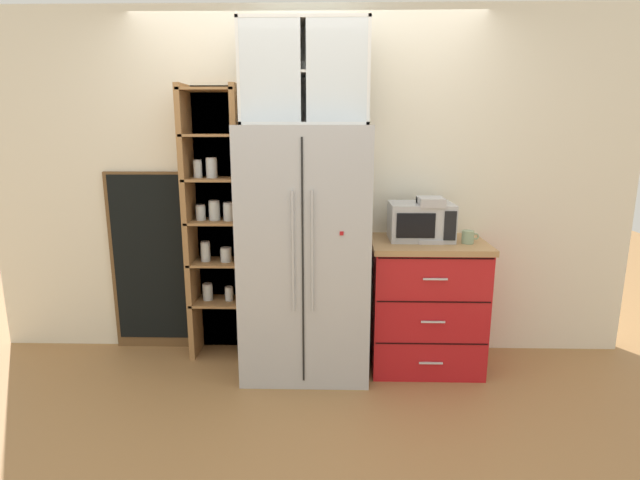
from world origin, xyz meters
TOP-DOWN VIEW (x-y plane):
  - ground_plane at (0.00, 0.00)m, footprint 10.53×10.53m
  - wall_back_cream at (0.00, 0.40)m, footprint 4.85×0.10m
  - refrigerator at (0.00, 0.01)m, footprint 0.87×0.70m
  - pantry_shelf_column at (-0.68, 0.27)m, footprint 0.45×0.31m
  - counter_cabinet at (0.86, 0.07)m, footprint 0.80×0.60m
  - microwave at (0.81, 0.12)m, footprint 0.44×0.33m
  - coffee_maker at (0.86, 0.07)m, footprint 0.17×0.20m
  - mug_sage at (1.11, 0.00)m, footprint 0.12×0.08m
  - bottle_cobalt at (0.86, 0.11)m, footprint 0.06×0.06m
  - upper_cabinet at (0.00, 0.06)m, footprint 0.83×0.32m
  - chalkboard_menu at (-1.22, 0.33)m, footprint 0.60×0.04m

SIDE VIEW (x-z plane):
  - ground_plane at x=0.00m, z-range 0.00..0.00m
  - counter_cabinet at x=0.86m, z-range 0.00..0.93m
  - chalkboard_menu at x=-1.22m, z-range 0.00..1.39m
  - refrigerator at x=0.00m, z-range 0.00..1.72m
  - mug_sage at x=1.11m, z-range 0.93..1.02m
  - pantry_shelf_column at x=-0.68m, z-range 0.02..2.02m
  - bottle_cobalt at x=0.86m, z-range 0.92..1.18m
  - microwave at x=0.81m, z-range 0.93..1.19m
  - coffee_maker at x=0.86m, z-range 0.93..1.24m
  - wall_back_cream at x=0.00m, z-range 0.00..2.55m
  - upper_cabinet at x=0.00m, z-range 1.72..2.38m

